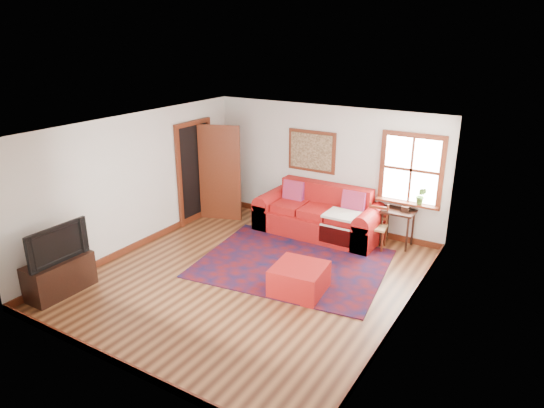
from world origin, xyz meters
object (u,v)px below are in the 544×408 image
Objects in this scene: side_table at (398,217)px; ladder_back_chair at (376,225)px; red_leather_sofa at (319,218)px; red_ottoman at (299,279)px; media_cabinet at (60,276)px.

ladder_back_chair reaches higher than side_table.
red_leather_sofa is 1.20m from ladder_back_chair.
red_ottoman is at bearing -71.34° from red_leather_sofa.
side_table is at bearing 67.26° from red_ottoman.
red_leather_sofa reaches higher than red_ottoman.
media_cabinet reaches higher than red_ottoman.
red_leather_sofa reaches higher than ladder_back_chair.
side_table is 5.93m from media_cabinet.
red_ottoman is at bearing 31.52° from media_cabinet.
ladder_back_chair is at bearing -1.89° from red_leather_sofa.
media_cabinet is (-3.16, -1.94, 0.06)m from red_ottoman.
red_leather_sofa is 2.44× the size of media_cabinet.
side_table is 0.44m from ladder_back_chair.
red_leather_sofa is at bearing -171.26° from side_table.
red_ottoman is (0.77, -2.27, -0.10)m from red_leather_sofa.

